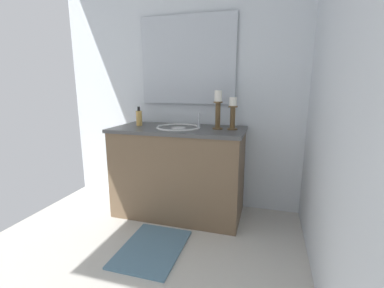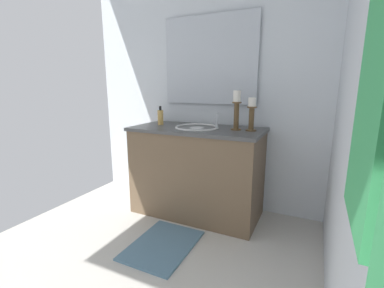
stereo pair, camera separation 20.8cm
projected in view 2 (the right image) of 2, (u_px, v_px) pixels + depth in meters
wall_back at (382, 75)px, 0.74m from camera, size 3.13×0.04×2.45m
wall_left at (202, 83)px, 2.63m from camera, size 0.04×2.45×2.45m
vanity_cabinet at (197, 171)px, 2.48m from camera, size 0.58×1.20×0.83m
sink_basin at (197, 132)px, 2.40m from camera, size 0.40×0.40×0.24m
mirror at (209, 60)px, 2.51m from camera, size 0.02×0.93×0.82m
candle_holder_tall at (252, 114)px, 2.19m from camera, size 0.09×0.09×0.28m
candle_holder_short at (237, 109)px, 2.23m from camera, size 0.09×0.09×0.33m
soap_bottle at (160, 117)px, 2.57m from camera, size 0.06×0.06×0.18m
bath_mat at (163, 245)px, 2.02m from camera, size 0.60×0.44×0.02m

